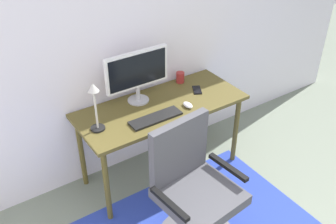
% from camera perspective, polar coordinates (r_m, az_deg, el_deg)
% --- Properties ---
extents(wall_back, '(6.00, 0.10, 2.60)m').
position_cam_1_polar(wall_back, '(3.06, -11.69, 11.05)').
color(wall_back, silver).
rests_on(wall_back, ground).
extents(desk, '(1.42, 0.60, 0.72)m').
position_cam_1_polar(desk, '(3.24, -0.99, -0.07)').
color(desk, brown).
rests_on(desk, ground).
extents(monitor, '(0.55, 0.18, 0.45)m').
position_cam_1_polar(monitor, '(3.12, -4.58, 5.92)').
color(monitor, '#B2B2B7').
rests_on(monitor, desk).
extents(keyboard, '(0.43, 0.13, 0.02)m').
position_cam_1_polar(keyboard, '(3.01, -1.82, -0.89)').
color(keyboard, black).
rests_on(keyboard, desk).
extents(computer_mouse, '(0.06, 0.10, 0.03)m').
position_cam_1_polar(computer_mouse, '(3.16, 2.93, 1.04)').
color(computer_mouse, white).
rests_on(computer_mouse, desk).
extents(coffee_cup, '(0.07, 0.07, 0.10)m').
position_cam_1_polar(coffee_cup, '(3.51, 1.82, 5.12)').
color(coffee_cup, maroon).
rests_on(coffee_cup, desk).
extents(cell_phone, '(0.13, 0.16, 0.01)m').
position_cam_1_polar(cell_phone, '(3.40, 4.30, 3.26)').
color(cell_phone, black).
rests_on(cell_phone, desk).
extents(desk_lamp, '(0.11, 0.11, 0.39)m').
position_cam_1_polar(desk_lamp, '(2.82, -10.74, 1.55)').
color(desk_lamp, black).
rests_on(desk_lamp, desk).
extents(office_chair, '(0.61, 0.60, 0.99)m').
position_cam_1_polar(office_chair, '(2.81, 3.80, -12.94)').
color(office_chair, slate).
rests_on(office_chair, ground).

